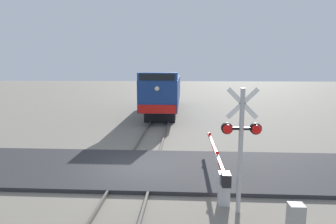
% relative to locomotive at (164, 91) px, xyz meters
% --- Properties ---
extents(ground_plane, '(160.00, 160.00, 0.00)m').
position_rel_locomotive_xyz_m(ground_plane, '(0.00, -16.07, -2.10)').
color(ground_plane, gray).
extents(rail_track_left, '(0.08, 80.00, 0.15)m').
position_rel_locomotive_xyz_m(rail_track_left, '(-0.72, -16.07, -2.02)').
color(rail_track_left, '#59544C').
rests_on(rail_track_left, ground_plane).
extents(rail_track_right, '(0.08, 80.00, 0.15)m').
position_rel_locomotive_xyz_m(rail_track_right, '(0.72, -16.07, -2.02)').
color(rail_track_right, '#59544C').
rests_on(rail_track_right, ground_plane).
extents(road_surface, '(36.00, 4.87, 0.15)m').
position_rel_locomotive_xyz_m(road_surface, '(0.00, -16.07, -2.02)').
color(road_surface, '#2D2D30').
rests_on(road_surface, ground_plane).
extents(locomotive, '(2.98, 15.50, 4.05)m').
position_rel_locomotive_xyz_m(locomotive, '(0.00, 0.00, 0.00)').
color(locomotive, black).
rests_on(locomotive, ground_plane).
extents(crossing_signal, '(1.18, 0.33, 3.88)m').
position_rel_locomotive_xyz_m(crossing_signal, '(3.65, -19.53, 0.30)').
color(crossing_signal, '#ADADB2').
rests_on(crossing_signal, ground_plane).
extents(crossing_gate, '(0.36, 6.32, 1.20)m').
position_rel_locomotive_xyz_m(crossing_gate, '(3.28, -18.10, -1.34)').
color(crossing_gate, silver).
rests_on(crossing_gate, ground_plane).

